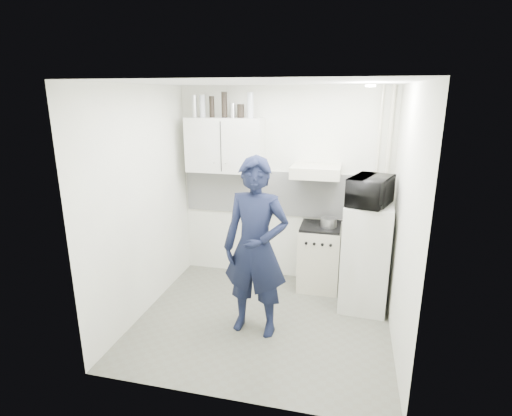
# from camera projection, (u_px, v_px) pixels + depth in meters

# --- Properties ---
(floor) EXTENTS (2.80, 2.80, 0.00)m
(floor) POSITION_uv_depth(u_px,v_px,m) (262.00, 321.00, 4.55)
(floor) COLOR #5E6053
(floor) RESTS_ON ground
(ceiling) EXTENTS (2.80, 2.80, 0.00)m
(ceiling) POSITION_uv_depth(u_px,v_px,m) (264.00, 82.00, 3.83)
(ceiling) COLOR white
(ceiling) RESTS_ON wall_back
(wall_back) EXTENTS (2.80, 0.00, 2.80)m
(wall_back) POSITION_uv_depth(u_px,v_px,m) (283.00, 186.00, 5.36)
(wall_back) COLOR white
(wall_back) RESTS_ON floor
(wall_left) EXTENTS (0.00, 2.60, 2.60)m
(wall_left) POSITION_uv_depth(u_px,v_px,m) (142.00, 204.00, 4.50)
(wall_left) COLOR white
(wall_left) RESTS_ON floor
(wall_right) EXTENTS (0.00, 2.60, 2.60)m
(wall_right) POSITION_uv_depth(u_px,v_px,m) (403.00, 222.00, 3.87)
(wall_right) COLOR white
(wall_right) RESTS_ON floor
(person) EXTENTS (0.73, 0.51, 1.91)m
(person) POSITION_uv_depth(u_px,v_px,m) (256.00, 248.00, 4.14)
(person) COLOR black
(person) RESTS_ON floor
(stove) EXTENTS (0.52, 0.52, 0.84)m
(stove) POSITION_uv_depth(u_px,v_px,m) (319.00, 258.00, 5.25)
(stove) COLOR beige
(stove) RESTS_ON floor
(fridge) EXTENTS (0.57, 0.57, 1.29)m
(fridge) POSITION_uv_depth(u_px,v_px,m) (365.00, 258.00, 4.68)
(fridge) COLOR silver
(fridge) RESTS_ON floor
(stove_top) EXTENTS (0.50, 0.50, 0.03)m
(stove_top) POSITION_uv_depth(u_px,v_px,m) (321.00, 227.00, 5.13)
(stove_top) COLOR black
(stove_top) RESTS_ON stove
(saucepan) EXTENTS (0.20, 0.20, 0.11)m
(saucepan) POSITION_uv_depth(u_px,v_px,m) (329.00, 222.00, 5.06)
(saucepan) COLOR silver
(saucepan) RESTS_ON stove_top
(microwave) EXTENTS (0.68, 0.56, 0.32)m
(microwave) POSITION_uv_depth(u_px,v_px,m) (371.00, 191.00, 4.46)
(microwave) COLOR black
(microwave) RESTS_ON fridge
(bottle_a) EXTENTS (0.06, 0.06, 0.28)m
(bottle_a) POSITION_uv_depth(u_px,v_px,m) (194.00, 106.00, 5.17)
(bottle_a) COLOR silver
(bottle_a) RESTS_ON upper_cabinet
(bottle_b) EXTENTS (0.07, 0.07, 0.28)m
(bottle_b) POSITION_uv_depth(u_px,v_px,m) (202.00, 106.00, 5.14)
(bottle_b) COLOR #B2B7BC
(bottle_b) RESTS_ON upper_cabinet
(bottle_c) EXTENTS (0.06, 0.06, 0.27)m
(bottle_c) POSITION_uv_depth(u_px,v_px,m) (212.00, 107.00, 5.11)
(bottle_c) COLOR black
(bottle_c) RESTS_ON upper_cabinet
(bottle_d) EXTENTS (0.07, 0.07, 0.32)m
(bottle_d) POSITION_uv_depth(u_px,v_px,m) (224.00, 105.00, 5.07)
(bottle_d) COLOR black
(bottle_d) RESTS_ON upper_cabinet
(canister_a) EXTENTS (0.07, 0.07, 0.18)m
(canister_a) POSITION_uv_depth(u_px,v_px,m) (233.00, 110.00, 5.06)
(canister_a) COLOR silver
(canister_a) RESTS_ON upper_cabinet
(canister_b) EXTENTS (0.09, 0.09, 0.17)m
(canister_b) POSITION_uv_depth(u_px,v_px,m) (241.00, 111.00, 5.04)
(canister_b) COLOR black
(canister_b) RESTS_ON upper_cabinet
(bottle_e) EXTENTS (0.08, 0.08, 0.31)m
(bottle_e) POSITION_uv_depth(u_px,v_px,m) (250.00, 105.00, 4.99)
(bottle_e) COLOR #B2B7BC
(bottle_e) RESTS_ON upper_cabinet
(upper_cabinet) EXTENTS (1.00, 0.35, 0.70)m
(upper_cabinet) POSITION_uv_depth(u_px,v_px,m) (225.00, 145.00, 5.21)
(upper_cabinet) COLOR silver
(upper_cabinet) RESTS_ON wall_back
(range_hood) EXTENTS (0.60, 0.50, 0.14)m
(range_hood) POSITION_uv_depth(u_px,v_px,m) (316.00, 171.00, 4.95)
(range_hood) COLOR beige
(range_hood) RESTS_ON wall_back
(backsplash) EXTENTS (2.74, 0.03, 0.60)m
(backsplash) POSITION_uv_depth(u_px,v_px,m) (283.00, 194.00, 5.37)
(backsplash) COLOR white
(backsplash) RESTS_ON wall_back
(pipe_a) EXTENTS (0.05, 0.05, 2.60)m
(pipe_a) POSITION_uv_depth(u_px,v_px,m) (385.00, 193.00, 4.99)
(pipe_a) COLOR beige
(pipe_a) RESTS_ON floor
(pipe_b) EXTENTS (0.04, 0.04, 2.60)m
(pipe_b) POSITION_uv_depth(u_px,v_px,m) (375.00, 192.00, 5.02)
(pipe_b) COLOR beige
(pipe_b) RESTS_ON floor
(ceiling_spot_fixture) EXTENTS (0.10, 0.10, 0.02)m
(ceiling_spot_fixture) POSITION_uv_depth(u_px,v_px,m) (371.00, 86.00, 3.80)
(ceiling_spot_fixture) COLOR white
(ceiling_spot_fixture) RESTS_ON ceiling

